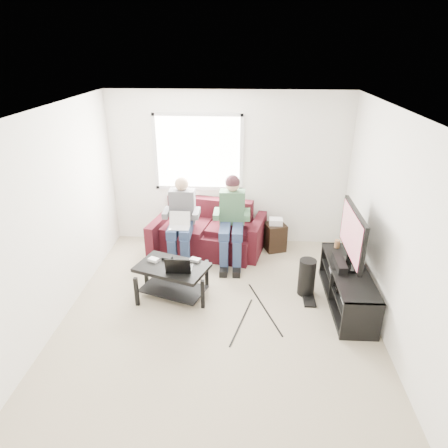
# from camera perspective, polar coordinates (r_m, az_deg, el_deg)

# --- Properties ---
(floor) EXTENTS (4.50, 4.50, 0.00)m
(floor) POSITION_cam_1_polar(r_m,az_deg,el_deg) (5.34, -0.76, -12.99)
(floor) COLOR tan
(floor) RESTS_ON ground
(ceiling) EXTENTS (4.50, 4.50, 0.00)m
(ceiling) POSITION_cam_1_polar(r_m,az_deg,el_deg) (4.30, -0.96, 15.78)
(ceiling) COLOR white
(ceiling) RESTS_ON wall_back
(wall_back) EXTENTS (4.50, 0.00, 4.50)m
(wall_back) POSITION_cam_1_polar(r_m,az_deg,el_deg) (6.78, 0.61, 7.70)
(wall_back) COLOR white
(wall_back) RESTS_ON floor
(wall_front) EXTENTS (4.50, 0.00, 4.50)m
(wall_front) POSITION_cam_1_polar(r_m,az_deg,el_deg) (2.79, -4.59, -19.66)
(wall_front) COLOR white
(wall_front) RESTS_ON floor
(wall_left) EXTENTS (0.00, 4.50, 4.50)m
(wall_left) POSITION_cam_1_polar(r_m,az_deg,el_deg) (5.21, -23.35, 0.39)
(wall_left) COLOR white
(wall_left) RESTS_ON floor
(wall_right) EXTENTS (0.00, 4.50, 4.50)m
(wall_right) POSITION_cam_1_polar(r_m,az_deg,el_deg) (4.95, 22.92, -0.79)
(wall_right) COLOR white
(wall_right) RESTS_ON floor
(window) EXTENTS (1.48, 0.04, 1.28)m
(window) POSITION_cam_1_polar(r_m,az_deg,el_deg) (6.72, -3.71, 10.16)
(window) COLOR white
(window) RESTS_ON wall_back
(sofa) EXTENTS (1.97, 1.14, 0.84)m
(sofa) POSITION_cam_1_polar(r_m,az_deg,el_deg) (6.75, -2.19, -1.38)
(sofa) COLOR #3F0F18
(sofa) RESTS_ON floor
(person_left) EXTENTS (0.40, 0.70, 1.35)m
(person_left) POSITION_cam_1_polar(r_m,az_deg,el_deg) (6.34, -6.13, 0.96)
(person_left) COLOR navy
(person_left) RESTS_ON sofa
(person_right) EXTENTS (0.40, 0.71, 1.39)m
(person_right) POSITION_cam_1_polar(r_m,az_deg,el_deg) (6.25, 1.13, 1.36)
(person_right) COLOR navy
(person_right) RESTS_ON sofa
(laptop_silver) EXTENTS (0.38, 0.33, 0.24)m
(laptop_silver) POSITION_cam_1_polar(r_m,az_deg,el_deg) (6.16, -6.44, -0.02)
(laptop_silver) COLOR silver
(laptop_silver) RESTS_ON person_left
(coffee_table) EXTENTS (1.09, 0.86, 0.48)m
(coffee_table) POSITION_cam_1_polar(r_m,az_deg,el_deg) (5.58, -7.38, -7.05)
(coffee_table) COLOR black
(coffee_table) RESTS_ON floor
(laptop_black) EXTENTS (0.41, 0.37, 0.24)m
(laptop_black) POSITION_cam_1_polar(r_m,az_deg,el_deg) (5.37, -6.40, -5.33)
(laptop_black) COLOR black
(laptop_black) RESTS_ON coffee_table
(controller_a) EXTENTS (0.17, 0.14, 0.04)m
(controller_a) POSITION_cam_1_polar(r_m,az_deg,el_deg) (5.67, -10.03, -5.04)
(controller_a) COLOR silver
(controller_a) RESTS_ON coffee_table
(controller_b) EXTENTS (0.16, 0.12, 0.04)m
(controller_b) POSITION_cam_1_polar(r_m,az_deg,el_deg) (5.68, -8.12, -4.82)
(controller_b) COLOR black
(controller_b) RESTS_ON coffee_table
(controller_c) EXTENTS (0.16, 0.13, 0.04)m
(controller_c) POSITION_cam_1_polar(r_m,az_deg,el_deg) (5.59, -4.14, -5.13)
(controller_c) COLOR gray
(controller_c) RESTS_ON coffee_table
(tv_stand) EXTENTS (0.48, 1.57, 0.52)m
(tv_stand) POSITION_cam_1_polar(r_m,az_deg,el_deg) (5.70, 17.17, -8.75)
(tv_stand) COLOR black
(tv_stand) RESTS_ON floor
(tv) EXTENTS (0.12, 1.10, 0.81)m
(tv) POSITION_cam_1_polar(r_m,az_deg,el_deg) (5.43, 17.88, -1.52)
(tv) COLOR black
(tv) RESTS_ON tv_stand
(soundbar) EXTENTS (0.12, 0.50, 0.10)m
(soundbar) POSITION_cam_1_polar(r_m,az_deg,el_deg) (5.58, 16.18, -5.28)
(soundbar) COLOR black
(soundbar) RESTS_ON tv_stand
(drink_cup) EXTENTS (0.08, 0.08, 0.12)m
(drink_cup) POSITION_cam_1_polar(r_m,az_deg,el_deg) (6.05, 15.86, -2.74)
(drink_cup) COLOR #976841
(drink_cup) RESTS_ON tv_stand
(console_white) EXTENTS (0.30, 0.22, 0.06)m
(console_white) POSITION_cam_1_polar(r_m,az_deg,el_deg) (5.33, 18.17, -10.42)
(console_white) COLOR silver
(console_white) RESTS_ON tv_stand
(console_grey) EXTENTS (0.34, 0.26, 0.08)m
(console_grey) POSITION_cam_1_polar(r_m,az_deg,el_deg) (5.90, 16.65, -6.50)
(console_grey) COLOR gray
(console_grey) RESTS_ON tv_stand
(console_black) EXTENTS (0.38, 0.30, 0.07)m
(console_black) POSITION_cam_1_polar(r_m,az_deg,el_deg) (5.61, 17.37, -8.36)
(console_black) COLOR black
(console_black) RESTS_ON tv_stand
(subwoofer) EXTENTS (0.24, 0.24, 0.53)m
(subwoofer) POSITION_cam_1_polar(r_m,az_deg,el_deg) (5.74, 11.74, -7.44)
(subwoofer) COLOR black
(subwoofer) RESTS_ON floor
(keyboard_floor) EXTENTS (0.16, 0.49, 0.03)m
(keyboard_floor) POSITION_cam_1_polar(r_m,az_deg,el_deg) (5.79, 11.93, -10.10)
(keyboard_floor) COLOR black
(keyboard_floor) RESTS_ON floor
(end_table) EXTENTS (0.32, 0.32, 0.57)m
(end_table) POSITION_cam_1_polar(r_m,az_deg,el_deg) (6.85, 7.30, -1.68)
(end_table) COLOR black
(end_table) RESTS_ON floor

